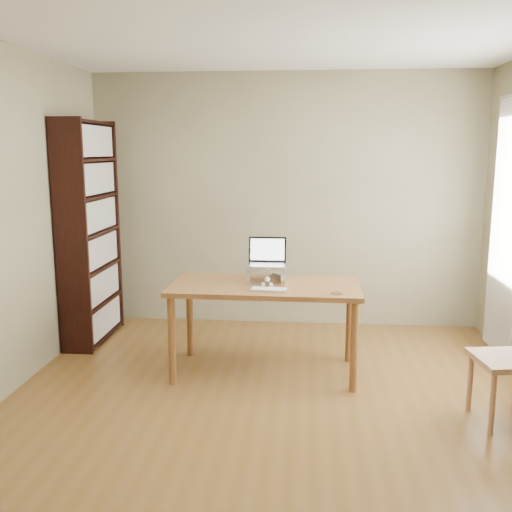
{
  "coord_description": "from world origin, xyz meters",
  "views": [
    {
      "loc": [
        0.21,
        -3.65,
        1.82
      ],
      "look_at": [
        -0.18,
        0.82,
        0.98
      ],
      "focal_mm": 40.0,
      "sensor_mm": 36.0,
      "label": 1
    }
  ],
  "objects": [
    {
      "name": "bookshelf",
      "position": [
        -1.83,
        1.55,
        1.05
      ],
      "size": [
        0.3,
        0.9,
        2.1
      ],
      "color": "black",
      "rests_on": "ground"
    },
    {
      "name": "laptop",
      "position": [
        -0.11,
        0.97,
        0.94
      ],
      "size": [
        0.32,
        0.27,
        0.22
      ],
      "rotation": [
        0.0,
        0.0,
        -0.02
      ],
      "color": "silver",
      "rests_on": "laptop_stand"
    },
    {
      "name": "laptop_stand",
      "position": [
        -0.11,
        0.92,
        0.83
      ],
      "size": [
        0.32,
        0.25,
        0.13
      ],
      "rotation": [
        0.0,
        0.0,
        -0.02
      ],
      "color": "silver",
      "rests_on": "desk"
    },
    {
      "name": "cat",
      "position": [
        -0.1,
        0.95,
        0.81
      ],
      "size": [
        0.23,
        0.47,
        0.14
      ],
      "rotation": [
        0.0,
        0.0,
        0.09
      ],
      "color": "#4C413C",
      "rests_on": "desk"
    },
    {
      "name": "coaster",
      "position": [
        0.45,
        0.57,
        0.75
      ],
      "size": [
        0.09,
        0.09,
        0.01
      ],
      "primitive_type": "cylinder",
      "color": "#50301B",
      "rests_on": "desk"
    },
    {
      "name": "room",
      "position": [
        0.03,
        0.01,
        1.3
      ],
      "size": [
        4.04,
        4.54,
        2.64
      ],
      "color": "brown",
      "rests_on": "ground"
    },
    {
      "name": "desk",
      "position": [
        -0.11,
        0.84,
        0.66
      ],
      "size": [
        1.54,
        0.79,
        0.75
      ],
      "rotation": [
        0.0,
        0.0,
        -0.02
      ],
      "color": "brown",
      "rests_on": "ground"
    },
    {
      "name": "keyboard",
      "position": [
        -0.07,
        0.62,
        0.76
      ],
      "size": [
        0.3,
        0.15,
        0.02
      ],
      "rotation": [
        0.0,
        0.0,
        -0.1
      ],
      "color": "silver",
      "rests_on": "desk"
    }
  ]
}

